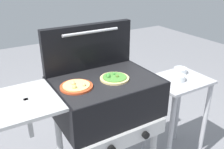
{
  "coord_description": "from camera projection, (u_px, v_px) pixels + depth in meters",
  "views": [
    {
      "loc": [
        -0.67,
        -1.2,
        1.54
      ],
      "look_at": [
        0.05,
        0.0,
        0.92
      ],
      "focal_mm": 39.35,
      "sensor_mm": 36.0,
      "label": 1
    }
  ],
  "objects": [
    {
      "name": "topping_bowl_near",
      "position": [
        178.0,
        78.0,
        1.86
      ],
      "size": [
        0.1,
        0.1,
        0.04
      ],
      "color": "silver",
      "rests_on": "prep_table"
    },
    {
      "name": "topping_bowl_far",
      "position": [
        180.0,
        71.0,
        1.99
      ],
      "size": [
        0.1,
        0.1,
        0.04
      ],
      "color": "silver",
      "rests_on": "prep_table"
    },
    {
      "name": "pizza_veggie",
      "position": [
        114.0,
        78.0,
        1.51
      ],
      "size": [
        0.18,
        0.18,
        0.03
      ],
      "color": "#E0C17F",
      "rests_on": "grill"
    },
    {
      "name": "pizza_cheese",
      "position": [
        76.0,
        86.0,
        1.41
      ],
      "size": [
        0.19,
        0.19,
        0.04
      ],
      "color": "#C64723",
      "rests_on": "grill"
    },
    {
      "name": "grill",
      "position": [
        104.0,
        100.0,
        1.56
      ],
      "size": [
        0.96,
        0.53,
        0.9
      ],
      "color": "black",
      "rests_on": "ground_plane"
    },
    {
      "name": "prep_table",
      "position": [
        177.0,
        103.0,
        1.98
      ],
      "size": [
        0.44,
        0.36,
        0.74
      ],
      "color": "#B2B2B7",
      "rests_on": "ground_plane"
    },
    {
      "name": "grill_lid_open",
      "position": [
        89.0,
        47.0,
        1.62
      ],
      "size": [
        0.63,
        0.08,
        0.3
      ],
      "color": "black",
      "rests_on": "grill"
    }
  ]
}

